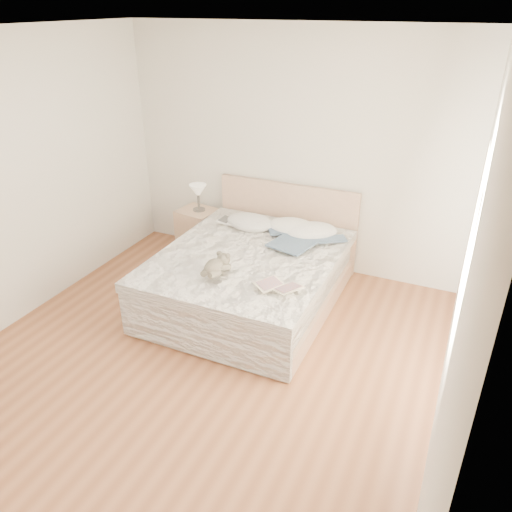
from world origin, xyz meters
name	(u,v)px	position (x,y,z in m)	size (l,w,h in m)	color
floor	(196,365)	(0.00, 0.00, 0.00)	(4.00, 4.50, 0.00)	brown
ceiling	(173,32)	(0.00, 0.00, 2.70)	(4.00, 4.50, 0.00)	white
wall_back	(291,152)	(0.00, 2.25, 1.35)	(4.00, 0.02, 2.70)	silver
wall_right	(465,279)	(2.00, 0.00, 1.35)	(0.02, 4.50, 2.70)	silver
window	(470,245)	(1.99, 0.30, 1.45)	(0.02, 1.30, 1.10)	white
bed	(252,275)	(0.00, 1.19, 0.31)	(1.72, 2.14, 1.00)	tan
nightstand	(198,231)	(-1.12, 1.99, 0.28)	(0.45, 0.40, 0.56)	tan
table_lamp	(198,192)	(-1.10, 2.00, 0.80)	(0.25, 0.25, 0.33)	#4D4742
pillow_left	(250,222)	(-0.28, 1.75, 0.64)	(0.56, 0.39, 0.17)	silver
pillow_middle	(293,227)	(0.20, 1.83, 0.64)	(0.54, 0.38, 0.16)	white
pillow_right	(312,231)	(0.43, 1.80, 0.64)	(0.56, 0.39, 0.17)	white
blouse	(297,241)	(0.36, 1.53, 0.63)	(0.63, 0.67, 0.03)	#33465E
photo_book	(231,222)	(-0.49, 1.70, 0.63)	(0.30, 0.21, 0.02)	white
childrens_book	(279,287)	(0.55, 0.57, 0.63)	(0.36, 0.25, 0.02)	beige
teddy_bear	(214,272)	(-0.08, 0.54, 0.65)	(0.21, 0.30, 0.16)	#5D5548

